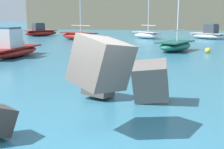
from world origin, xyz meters
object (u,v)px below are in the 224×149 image
at_px(boat_near_centre, 146,35).
at_px(boat_mid_left, 175,45).
at_px(mooring_buoy_inner, 23,42).
at_px(boat_near_left, 41,32).
at_px(boat_near_right, 209,34).
at_px(boat_far_centre, 79,36).
at_px(mooring_buoy_middle, 208,50).
at_px(boat_far_left, 13,48).

bearing_deg(boat_near_centre, boat_mid_left, -74.62).
bearing_deg(mooring_buoy_inner, boat_near_centre, 44.81).
distance_m(boat_near_left, boat_near_right, 24.94).
relative_size(boat_far_centre, mooring_buoy_middle, 13.47).
distance_m(boat_near_right, mooring_buoy_inner, 24.01).
xyz_separation_m(boat_far_centre, mooring_buoy_middle, (14.77, -11.22, -0.30)).
xyz_separation_m(boat_mid_left, boat_far_centre, (-12.22, 10.21, 0.05)).
relative_size(boat_near_centre, mooring_buoy_middle, 14.42).
bearing_deg(boat_near_right, boat_near_centre, -172.54).
height_order(boat_mid_left, boat_far_centre, boat_mid_left).
bearing_deg(boat_far_centre, boat_mid_left, -39.88).
bearing_deg(mooring_buoy_inner, boat_near_left, 108.87).
bearing_deg(mooring_buoy_inner, boat_far_left, -63.66).
relative_size(boat_near_right, mooring_buoy_middle, 12.11).
height_order(boat_far_centre, mooring_buoy_middle, boat_far_centre).
bearing_deg(boat_near_left, boat_far_centre, -38.25).
height_order(boat_near_left, boat_mid_left, boat_mid_left).
height_order(boat_near_right, mooring_buoy_inner, boat_near_right).
height_order(boat_near_right, boat_mid_left, boat_mid_left).
bearing_deg(boat_far_centre, boat_near_left, 141.75).
distance_m(boat_near_right, boat_far_centre, 17.38).
relative_size(boat_far_centre, mooring_buoy_inner, 13.47).
xyz_separation_m(boat_near_centre, boat_far_left, (-7.13, -21.65, 0.12)).
distance_m(boat_near_right, boat_far_left, 27.44).
bearing_deg(boat_near_centre, mooring_buoy_inner, -135.19).
relative_size(boat_mid_left, boat_far_left, 1.13).
relative_size(boat_near_centre, boat_near_right, 1.19).
bearing_deg(mooring_buoy_inner, boat_far_centre, 60.96).
height_order(boat_near_centre, boat_far_centre, boat_near_centre).
xyz_separation_m(boat_far_left, mooring_buoy_middle, (13.82, 5.55, -0.41)).
distance_m(boat_near_left, boat_far_left, 25.41).
bearing_deg(boat_far_centre, boat_near_right, 20.05).
bearing_deg(boat_mid_left, boat_near_left, 140.78).
xyz_separation_m(boat_near_left, boat_near_right, (24.92, -0.83, -0.03)).
bearing_deg(boat_far_left, mooring_buoy_middle, 21.88).
relative_size(boat_near_centre, boat_far_left, 1.14).
distance_m(boat_mid_left, boat_far_centre, 15.93).
height_order(boat_near_right, mooring_buoy_middle, boat_near_right).
bearing_deg(boat_near_centre, boat_near_right, 7.46).
relative_size(boat_near_left, mooring_buoy_middle, 12.82).
distance_m(boat_near_left, boat_mid_left, 26.88).
xyz_separation_m(boat_near_centre, boat_near_right, (8.25, 1.08, 0.10)).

